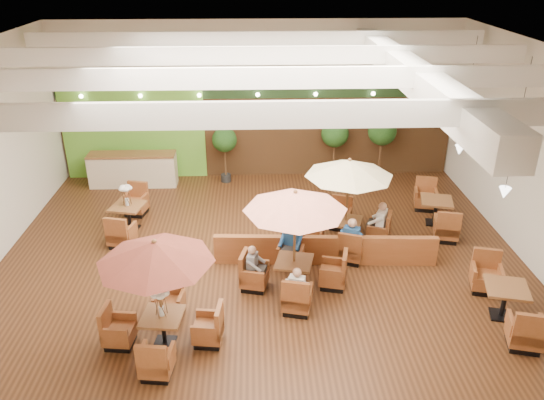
{
  "coord_description": "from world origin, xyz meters",
  "views": [
    {
      "loc": [
        -0.18,
        -12.28,
        7.55
      ],
      "look_at": [
        0.3,
        0.5,
        1.5
      ],
      "focal_mm": 35.0,
      "sensor_mm": 36.0,
      "label": 1
    }
  ],
  "objects_px": {
    "table_4": "(504,302)",
    "diner_0": "(297,285)",
    "table_0": "(158,275)",
    "topiary_1": "(335,136)",
    "diner_2": "(254,263)",
    "table_1": "(295,223)",
    "topiary_0": "(225,142)",
    "diner_1": "(291,241)",
    "service_counter": "(133,170)",
    "booth_divider": "(325,250)",
    "table_3": "(129,214)",
    "diner_4": "(380,219)",
    "diner_3": "(352,236)",
    "table_5": "(435,212)",
    "topiary_2": "(382,134)",
    "table_2": "(348,186)"
  },
  "relations": [
    {
      "from": "table_0",
      "to": "table_4",
      "type": "xyz_separation_m",
      "value": [
        7.51,
        0.64,
        -1.33
      ]
    },
    {
      "from": "table_1",
      "to": "table_0",
      "type": "bearing_deg",
      "value": -132.23
    },
    {
      "from": "service_counter",
      "to": "topiary_2",
      "type": "distance_m",
      "value": 8.81
    },
    {
      "from": "table_5",
      "to": "diner_1",
      "type": "height_order",
      "value": "diner_1"
    },
    {
      "from": "table_3",
      "to": "diner_2",
      "type": "xyz_separation_m",
      "value": [
        3.69,
        -3.19,
        0.23
      ]
    },
    {
      "from": "table_4",
      "to": "table_5",
      "type": "bearing_deg",
      "value": 106.02
    },
    {
      "from": "table_3",
      "to": "table_4",
      "type": "distance_m",
      "value": 10.33
    },
    {
      "from": "table_2",
      "to": "table_3",
      "type": "distance_m",
      "value": 6.47
    },
    {
      "from": "table_1",
      "to": "diner_2",
      "type": "height_order",
      "value": "table_1"
    },
    {
      "from": "topiary_1",
      "to": "diner_2",
      "type": "height_order",
      "value": "topiary_1"
    },
    {
      "from": "table_5",
      "to": "diner_3",
      "type": "xyz_separation_m",
      "value": [
        -2.92,
        -2.05,
        0.39
      ]
    },
    {
      "from": "topiary_0",
      "to": "topiary_1",
      "type": "bearing_deg",
      "value": 0.0
    },
    {
      "from": "booth_divider",
      "to": "table_0",
      "type": "bearing_deg",
      "value": -138.23
    },
    {
      "from": "diner_1",
      "to": "table_2",
      "type": "bearing_deg",
      "value": -121.37
    },
    {
      "from": "diner_0",
      "to": "topiary_1",
      "type": "bearing_deg",
      "value": 95.81
    },
    {
      "from": "service_counter",
      "to": "table_2",
      "type": "bearing_deg",
      "value": -32.96
    },
    {
      "from": "table_1",
      "to": "topiary_1",
      "type": "bearing_deg",
      "value": 87.5
    },
    {
      "from": "table_4",
      "to": "diner_1",
      "type": "height_order",
      "value": "diner_1"
    },
    {
      "from": "booth_divider",
      "to": "table_1",
      "type": "height_order",
      "value": "table_1"
    },
    {
      "from": "table_2",
      "to": "table_3",
      "type": "relative_size",
      "value": 0.97
    },
    {
      "from": "table_2",
      "to": "topiary_2",
      "type": "xyz_separation_m",
      "value": [
        1.97,
        4.59,
        -0.04
      ]
    },
    {
      "from": "service_counter",
      "to": "diner_3",
      "type": "distance_m",
      "value": 8.62
    },
    {
      "from": "table_0",
      "to": "table_5",
      "type": "bearing_deg",
      "value": 41.7
    },
    {
      "from": "diner_0",
      "to": "diner_2",
      "type": "distance_m",
      "value": 1.36
    },
    {
      "from": "table_2",
      "to": "topiary_1",
      "type": "xyz_separation_m",
      "value": [
        0.31,
        4.59,
        -0.1
      ]
    },
    {
      "from": "topiary_2",
      "to": "table_4",
      "type": "bearing_deg",
      "value": -82.41
    },
    {
      "from": "table_5",
      "to": "topiary_0",
      "type": "relative_size",
      "value": 1.41
    },
    {
      "from": "service_counter",
      "to": "booth_divider",
      "type": "relative_size",
      "value": 0.51
    },
    {
      "from": "table_3",
      "to": "table_4",
      "type": "height_order",
      "value": "table_3"
    },
    {
      "from": "table_2",
      "to": "diner_3",
      "type": "height_order",
      "value": "table_2"
    },
    {
      "from": "table_1",
      "to": "diner_3",
      "type": "relative_size",
      "value": 3.2
    },
    {
      "from": "table_1",
      "to": "diner_0",
      "type": "relative_size",
      "value": 3.7
    },
    {
      "from": "topiary_1",
      "to": "table_4",
      "type": "bearing_deg",
      "value": -71.22
    },
    {
      "from": "diner_3",
      "to": "diner_2",
      "type": "bearing_deg",
      "value": -132.65
    },
    {
      "from": "topiary_1",
      "to": "diner_2",
      "type": "relative_size",
      "value": 3.11
    },
    {
      "from": "table_3",
      "to": "diner_4",
      "type": "relative_size",
      "value": 3.39
    },
    {
      "from": "table_1",
      "to": "diner_4",
      "type": "bearing_deg",
      "value": 52.92
    },
    {
      "from": "table_0",
      "to": "diner_0",
      "type": "distance_m",
      "value": 3.2
    },
    {
      "from": "table_1",
      "to": "diner_1",
      "type": "height_order",
      "value": "table_1"
    },
    {
      "from": "table_1",
      "to": "topiary_0",
      "type": "height_order",
      "value": "table_1"
    },
    {
      "from": "booth_divider",
      "to": "table_3",
      "type": "relative_size",
      "value": 2.1
    },
    {
      "from": "diner_1",
      "to": "diner_4",
      "type": "relative_size",
      "value": 0.99
    },
    {
      "from": "topiary_2",
      "to": "topiary_1",
      "type": "bearing_deg",
      "value": 180.0
    },
    {
      "from": "topiary_1",
      "to": "diner_3",
      "type": "height_order",
      "value": "topiary_1"
    },
    {
      "from": "table_4",
      "to": "diner_0",
      "type": "relative_size",
      "value": 3.9
    },
    {
      "from": "diner_0",
      "to": "topiary_0",
      "type": "bearing_deg",
      "value": 124.07
    },
    {
      "from": "booth_divider",
      "to": "diner_2",
      "type": "distance_m",
      "value": 2.18
    },
    {
      "from": "table_0",
      "to": "table_4",
      "type": "distance_m",
      "value": 7.66
    },
    {
      "from": "topiary_1",
      "to": "diner_1",
      "type": "bearing_deg",
      "value": -108.48
    },
    {
      "from": "topiary_1",
      "to": "diner_0",
      "type": "distance_m",
      "value": 7.94
    }
  ]
}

